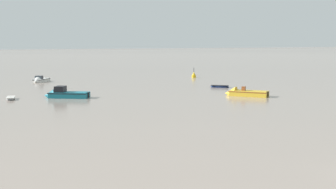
{
  "coord_description": "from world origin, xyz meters",
  "views": [
    {
      "loc": [
        -21.99,
        -16.99,
        7.97
      ],
      "look_at": [
        1.6,
        37.42,
        0.74
      ],
      "focal_mm": 47.62,
      "sensor_mm": 36.0,
      "label": 1
    }
  ],
  "objects_px": {
    "rowboat_moored_10": "(220,87)",
    "channel_buoy": "(194,75)",
    "motorboat_moored_2": "(243,94)",
    "motorboat_moored_1": "(63,95)",
    "rowboat_moored_5": "(11,98)",
    "motorboat_moored_0": "(40,81)"
  },
  "relations": [
    {
      "from": "rowboat_moored_5",
      "to": "motorboat_moored_0",
      "type": "bearing_deg",
      "value": -7.01
    },
    {
      "from": "rowboat_moored_5",
      "to": "rowboat_moored_10",
      "type": "relative_size",
      "value": 1.0
    },
    {
      "from": "motorboat_moored_1",
      "to": "motorboat_moored_2",
      "type": "bearing_deg",
      "value": -169.26
    },
    {
      "from": "motorboat_moored_1",
      "to": "rowboat_moored_5",
      "type": "height_order",
      "value": "motorboat_moored_1"
    },
    {
      "from": "rowboat_moored_5",
      "to": "channel_buoy",
      "type": "relative_size",
      "value": 1.39
    },
    {
      "from": "motorboat_moored_0",
      "to": "motorboat_moored_1",
      "type": "height_order",
      "value": "motorboat_moored_1"
    },
    {
      "from": "motorboat_moored_0",
      "to": "channel_buoy",
      "type": "height_order",
      "value": "channel_buoy"
    },
    {
      "from": "motorboat_moored_1",
      "to": "rowboat_moored_5",
      "type": "xyz_separation_m",
      "value": [
        -6.83,
        0.89,
        -0.23
      ]
    },
    {
      "from": "motorboat_moored_1",
      "to": "motorboat_moored_2",
      "type": "xyz_separation_m",
      "value": [
        24.28,
        -8.28,
        -0.07
      ]
    },
    {
      "from": "motorboat_moored_1",
      "to": "rowboat_moored_5",
      "type": "relative_size",
      "value": 2.06
    },
    {
      "from": "motorboat_moored_1",
      "to": "rowboat_moored_10",
      "type": "relative_size",
      "value": 2.05
    },
    {
      "from": "motorboat_moored_2",
      "to": "rowboat_moored_10",
      "type": "height_order",
      "value": "motorboat_moored_2"
    },
    {
      "from": "motorboat_moored_1",
      "to": "motorboat_moored_2",
      "type": "relative_size",
      "value": 1.08
    },
    {
      "from": "motorboat_moored_1",
      "to": "channel_buoy",
      "type": "height_order",
      "value": "channel_buoy"
    },
    {
      "from": "motorboat_moored_0",
      "to": "rowboat_moored_5",
      "type": "distance_m",
      "value": 25.55
    },
    {
      "from": "motorboat_moored_2",
      "to": "rowboat_moored_10",
      "type": "bearing_deg",
      "value": -56.11
    },
    {
      "from": "motorboat_moored_1",
      "to": "channel_buoy",
      "type": "relative_size",
      "value": 2.87
    },
    {
      "from": "rowboat_moored_10",
      "to": "rowboat_moored_5",
      "type": "bearing_deg",
      "value": -139.14
    },
    {
      "from": "motorboat_moored_1",
      "to": "rowboat_moored_10",
      "type": "xyz_separation_m",
      "value": [
        27.05,
        3.07,
        -0.23
      ]
    },
    {
      "from": "motorboat_moored_0",
      "to": "motorboat_moored_2",
      "type": "relative_size",
      "value": 0.81
    },
    {
      "from": "rowboat_moored_10",
      "to": "channel_buoy",
      "type": "height_order",
      "value": "channel_buoy"
    },
    {
      "from": "rowboat_moored_5",
      "to": "channel_buoy",
      "type": "xyz_separation_m",
      "value": [
        38.95,
        22.08,
        0.33
      ]
    }
  ]
}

